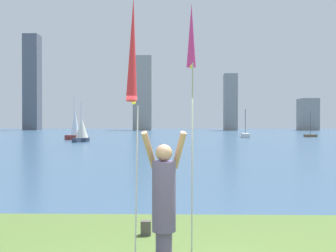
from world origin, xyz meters
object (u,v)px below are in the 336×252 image
(kite_flag_left, at_px, (133,52))
(bag, at_px, (146,228))
(person, at_px, (164,197))
(kite_flag_right, at_px, (191,43))
(sailboat_2, at_px, (245,135))
(sailboat_3, at_px, (82,130))
(sailboat_4, at_px, (75,126))
(sailboat_6, at_px, (310,135))

(kite_flag_left, relative_size, bag, 14.71)
(person, distance_m, kite_flag_left, 2.23)
(kite_flag_right, xyz_separation_m, sailboat_2, (8.88, 48.15, -3.15))
(sailboat_3, relative_size, sailboat_4, 0.80)
(person, height_order, kite_flag_left, kite_flag_left)
(bag, bearing_deg, person, -74.45)
(kite_flag_left, xyz_separation_m, sailboat_4, (-11.35, 41.90, -1.56))
(kite_flag_right, distance_m, sailboat_3, 37.54)
(kite_flag_right, height_order, bag, kite_flag_right)
(kite_flag_left, xyz_separation_m, sailboat_3, (-9.39, 37.00, -1.85))
(kite_flag_left, bearing_deg, sailboat_2, 78.76)
(kite_flag_right, relative_size, sailboat_3, 1.00)
(sailboat_2, bearing_deg, sailboat_3, -147.69)
(bag, xyz_separation_m, sailboat_3, (-9.45, 35.28, 1.15))
(sailboat_4, xyz_separation_m, sailboat_6, (30.40, 9.23, -1.35))
(kite_flag_left, bearing_deg, sailboat_6, 69.56)
(kite_flag_right, xyz_separation_m, bag, (-0.83, 0.76, -3.32))
(person, bearing_deg, sailboat_2, 67.05)
(sailboat_2, xyz_separation_m, sailboat_4, (-21.11, -7.21, 1.27))
(person, bearing_deg, kite_flag_right, 42.40)
(sailboat_3, xyz_separation_m, sailboat_6, (28.44, 14.13, -1.06))
(bag, xyz_separation_m, sailboat_2, (9.70, 47.39, 0.18))
(kite_flag_right, height_order, sailboat_3, kite_flag_right)
(kite_flag_right, bearing_deg, sailboat_3, 105.92)
(sailboat_4, bearing_deg, kite_flag_left, -74.84)
(sailboat_6, bearing_deg, kite_flag_left, -110.44)
(sailboat_2, bearing_deg, sailboat_6, 12.26)
(kite_flag_right, height_order, sailboat_2, kite_flag_right)
(sailboat_2, xyz_separation_m, sailboat_6, (9.29, 2.02, -0.08))
(sailboat_3, distance_m, sailboat_4, 5.29)
(person, bearing_deg, sailboat_4, 93.71)
(sailboat_2, bearing_deg, kite_flag_left, -101.24)
(kite_flag_left, xyz_separation_m, kite_flag_right, (0.89, 0.96, 0.32))
(person, distance_m, kite_flag_right, 2.60)
(sailboat_3, bearing_deg, kite_flag_right, -74.08)
(bag, relative_size, sailboat_2, 0.07)
(sailboat_2, relative_size, sailboat_3, 0.93)
(sailboat_2, bearing_deg, kite_flag_right, -100.44)
(sailboat_2, xyz_separation_m, sailboat_3, (-19.15, -12.11, 0.98))
(kite_flag_left, height_order, sailboat_2, kite_flag_left)
(bag, height_order, sailboat_4, sailboat_4)
(person, bearing_deg, sailboat_6, 57.74)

